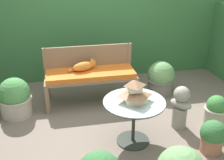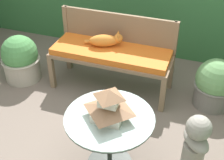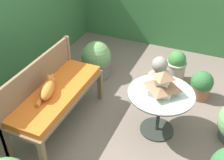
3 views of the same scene
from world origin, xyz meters
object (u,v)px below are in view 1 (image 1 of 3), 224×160
object	(u,v)px
patio_table	(134,110)
potted_plant_bench_left	(161,79)
garden_bust	(181,106)
potted_plant_table_near	(213,136)
potted_plant_bench_right	(15,98)
garden_bench	(91,76)
cat	(84,66)
pagoda_birdhouse	(135,92)
potted_plant_table_far	(215,113)

from	to	relation	value
patio_table	potted_plant_bench_left	size ratio (longest dim) A/B	1.32
garden_bust	potted_plant_table_near	size ratio (longest dim) A/B	1.46
garden_bust	potted_plant_bench_right	xyz separation A→B (m)	(-2.30, 0.77, -0.05)
potted_plant_bench_right	potted_plant_table_near	bearing A→B (deg)	-29.06
garden_bust	garden_bench	bearing A→B (deg)	-165.88
cat	pagoda_birdhouse	distance (m)	1.32
pagoda_birdhouse	potted_plant_table_near	xyz separation A→B (m)	(0.90, -0.39, -0.51)
garden_bust	potted_plant_table_far	size ratio (longest dim) A/B	1.20
cat	potted_plant_table_far	xyz separation A→B (m)	(1.67, -1.18, -0.37)
potted_plant_bench_right	cat	bearing A→B (deg)	12.74
cat	potted_plant_bench_right	size ratio (longest dim) A/B	0.76
potted_plant_table_far	garden_bust	bearing A→B (deg)	160.19
potted_plant_bench_left	potted_plant_table_near	xyz separation A→B (m)	(0.07, -1.64, -0.06)
patio_table	garden_bench	bearing A→B (deg)	108.74
patio_table	pagoda_birdhouse	bearing A→B (deg)	-90.00
cat	potted_plant_bench_right	world-z (taller)	cat
potted_plant_table_far	pagoda_birdhouse	bearing A→B (deg)	-177.62
garden_bench	potted_plant_table_near	world-z (taller)	garden_bench
patio_table	potted_plant_bench_right	distance (m)	1.86
cat	potted_plant_bench_left	distance (m)	1.37
cat	pagoda_birdhouse	world-z (taller)	pagoda_birdhouse
garden_bench	potted_plant_bench_left	distance (m)	1.25
cat	potted_plant_table_far	size ratio (longest dim) A/B	0.89
garden_bust	potted_plant_bench_left	bearing A→B (deg)	138.97
potted_plant_table_far	potted_plant_bench_right	bearing A→B (deg)	161.21
garden_bench	patio_table	world-z (taller)	patio_table
patio_table	potted_plant_table_near	size ratio (longest dim) A/B	1.81
cat	potted_plant_bench_left	size ratio (longest dim) A/B	0.79
patio_table	potted_plant_bench_left	xyz separation A→B (m)	(0.83, 1.25, -0.19)
garden_bust	potted_plant_table_far	xyz separation A→B (m)	(0.45, -0.16, -0.07)
potted_plant_bench_right	pagoda_birdhouse	bearing A→B (deg)	-32.16
patio_table	potted_plant_bench_right	world-z (taller)	potted_plant_bench_right
potted_plant_bench_right	garden_bust	bearing A→B (deg)	-18.59
patio_table	potted_plant_table_far	world-z (taller)	patio_table
potted_plant_bench_left	potted_plant_table_far	xyz separation A→B (m)	(0.35, -1.20, -0.02)
potted_plant_table_near	potted_plant_bench_right	size ratio (longest dim) A/B	0.71
pagoda_birdhouse	potted_plant_table_far	distance (m)	1.27
garden_bench	patio_table	distance (m)	1.24
pagoda_birdhouse	potted_plant_table_far	world-z (taller)	pagoda_birdhouse
garden_bust	potted_plant_bench_left	size ratio (longest dim) A/B	1.06
potted_plant_bench_left	potted_plant_table_near	size ratio (longest dim) A/B	1.37
potted_plant_table_far	potted_plant_table_near	bearing A→B (deg)	-122.72
cat	patio_table	distance (m)	1.33
patio_table	pagoda_birdhouse	xyz separation A→B (m)	(0.00, -0.00, 0.25)
garden_bust	potted_plant_table_far	world-z (taller)	garden_bust
cat	potted_plant_table_far	distance (m)	2.08
pagoda_birdhouse	potted_plant_bench_left	bearing A→B (deg)	56.34
pagoda_birdhouse	potted_plant_bench_right	world-z (taller)	pagoda_birdhouse
garden_bust	potted_plant_table_near	xyz separation A→B (m)	(0.17, -0.60, -0.12)
garden_bust	potted_plant_bench_right	distance (m)	2.43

